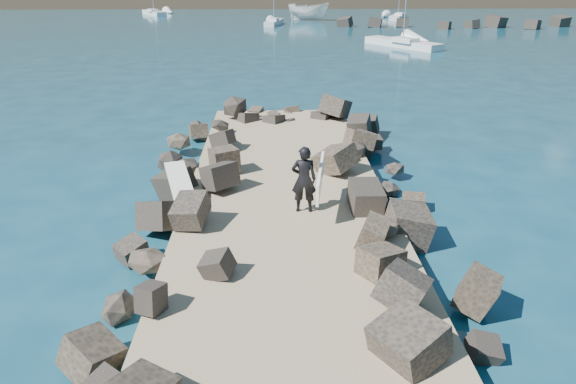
% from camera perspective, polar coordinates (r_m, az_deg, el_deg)
% --- Properties ---
extents(ground, '(800.00, 800.00, 0.00)m').
position_cam_1_polar(ground, '(14.89, -0.13, -3.77)').
color(ground, '#0F384C').
rests_on(ground, ground).
extents(jetty, '(6.00, 26.00, 0.60)m').
position_cam_1_polar(jetty, '(12.99, 0.15, -6.62)').
color(jetty, '#8C7759').
rests_on(jetty, ground).
extents(riprap_left, '(2.60, 22.00, 1.00)m').
position_cam_1_polar(riprap_left, '(13.56, -12.32, -4.88)').
color(riprap_left, black).
rests_on(riprap_left, ground).
extents(riprap_right, '(2.60, 22.00, 1.00)m').
position_cam_1_polar(riprap_right, '(13.73, 12.30, -4.50)').
color(riprap_right, black).
rests_on(riprap_right, ground).
extents(breakwater_secondary, '(52.00, 4.00, 1.20)m').
position_cam_1_polar(breakwater_secondary, '(77.13, 26.62, 16.48)').
color(breakwater_secondary, black).
rests_on(breakwater_secondary, ground).
extents(surfboard_resting, '(1.29, 2.47, 0.08)m').
position_cam_1_polar(surfboard_resting, '(15.10, -11.83, 0.45)').
color(surfboard_resting, white).
rests_on(surfboard_resting, riprap_left).
extents(boat_imported, '(6.80, 4.99, 2.47)m').
position_cam_1_polar(boat_imported, '(79.95, 2.28, 19.41)').
color(boat_imported, silver).
rests_on(boat_imported, ground).
extents(surfer_with_board, '(1.03, 2.33, 1.89)m').
position_cam_1_polar(surfer_with_board, '(14.04, 2.04, 1.44)').
color(surfer_with_board, black).
rests_on(surfer_with_board, jetty).
extents(sailboat_d, '(4.10, 6.94, 8.34)m').
position_cam_1_polar(sailboat_d, '(83.60, 12.14, 18.51)').
color(sailboat_d, silver).
rests_on(sailboat_d, ground).
extents(sailboat_e, '(5.18, 7.23, 8.92)m').
position_cam_1_polar(sailboat_e, '(92.42, -14.67, 18.71)').
color(sailboat_e, silver).
rests_on(sailboat_e, ground).
extents(sailboat_b, '(2.74, 6.33, 7.56)m').
position_cam_1_polar(sailboat_b, '(72.54, -1.56, 18.31)').
color(sailboat_b, silver).
rests_on(sailboat_b, ground).
extents(sailboat_c, '(6.30, 8.06, 10.07)m').
position_cam_1_polar(sailboat_c, '(52.49, 12.64, 15.82)').
color(sailboat_c, silver).
rests_on(sailboat_c, ground).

